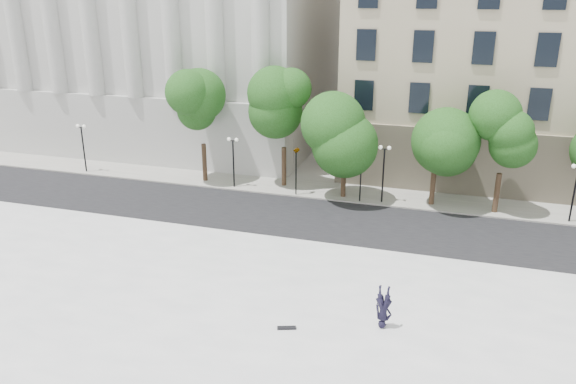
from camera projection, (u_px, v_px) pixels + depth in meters
name	position (u px, v px, depth m)	size (l,w,h in m)	color
plaza	(174.00, 339.00, 24.19)	(44.00, 22.00, 0.45)	white
street	(280.00, 217.00, 37.76)	(60.00, 8.00, 0.02)	black
far_sidewalk	(304.00, 188.00, 43.14)	(60.00, 4.00, 0.12)	#B0ADA2
building_west	(181.00, 6.00, 56.57)	(31.50, 27.65, 25.60)	#B7B6B2
traffic_light_west	(296.00, 148.00, 40.41)	(0.86, 1.81, 4.22)	black
traffic_light_east	(362.00, 153.00, 39.10)	(0.81, 1.79, 4.21)	black
person_lying	(383.00, 322.00, 24.55)	(0.73, 0.48, 2.01)	black
skateboard	(287.00, 328.00, 24.52)	(0.83, 0.21, 0.09)	black
street_trees	(391.00, 126.00, 38.90)	(32.23, 5.03, 7.85)	#382619
lamp_posts	(302.00, 158.00, 40.87)	(37.83, 0.28, 4.28)	black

